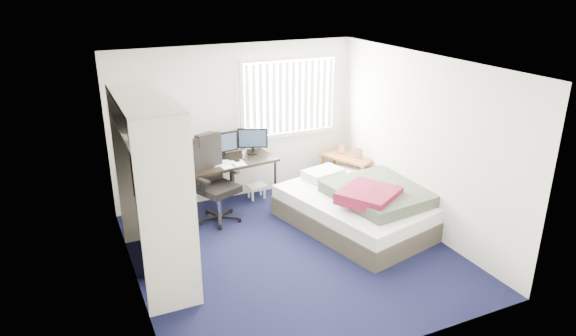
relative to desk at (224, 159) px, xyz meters
The scene contains 10 objects.
ground 1.96m from the desk, 78.67° to the right, with size 4.20×4.20×0.00m, color black.
room_shell 1.92m from the desk, 78.67° to the right, with size 4.20×4.20×4.20m.
window_assembly 1.51m from the desk, 12.90° to the left, with size 1.72×0.09×1.32m.
closet 2.06m from the desk, 131.57° to the right, with size 0.64×1.84×2.22m.
desk is the anchor object (origin of this frame).
office_chair 0.54m from the desk, 127.70° to the right, with size 0.81×0.81×1.32m.
footstool 0.84m from the desk, ahead, with size 0.30×0.25×0.24m.
nightstand 2.13m from the desk, ahead, with size 0.78×1.00×0.79m.
bed 2.23m from the desk, 41.76° to the right, with size 2.10×2.51×0.72m.
pine_box 2.14m from the desk, 129.49° to the right, with size 0.42×0.32×0.32m, color tan.
Camera 1 is at (-2.57, -5.44, 3.49)m, focal length 32.00 mm.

